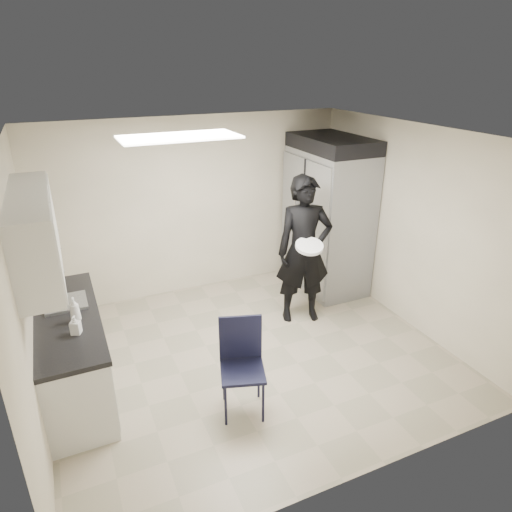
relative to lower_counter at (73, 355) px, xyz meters
name	(u,v)px	position (x,y,z in m)	size (l,w,h in m)	color
floor	(250,354)	(1.95, -0.20, -0.43)	(4.50, 4.50, 0.00)	tan
ceiling	(249,136)	(1.95, -0.20, 2.17)	(4.50, 4.50, 0.00)	silver
back_wall	(196,207)	(1.95, 1.80, 0.87)	(4.50, 4.50, 0.00)	beige
left_wall	(25,296)	(-0.30, -0.20, 0.87)	(4.00, 4.00, 0.00)	beige
right_wall	(410,228)	(4.20, -0.20, 0.87)	(4.00, 4.00, 0.00)	beige
ceiling_panel	(179,137)	(1.35, 0.20, 2.14)	(1.20, 0.60, 0.02)	white
lower_counter	(73,355)	(0.00, 0.00, 0.00)	(0.60, 1.90, 0.86)	silver
countertop	(66,318)	(0.00, 0.00, 0.46)	(0.64, 1.95, 0.05)	black
sink	(67,307)	(0.02, 0.25, 0.44)	(0.42, 0.40, 0.14)	gray
faucet	(44,299)	(-0.18, 0.25, 0.59)	(0.02, 0.02, 0.24)	silver
upper_cabinets	(35,233)	(-0.13, 0.00, 1.40)	(0.35, 1.80, 0.75)	silver
towel_dispenser	(32,218)	(-0.19, 1.15, 1.19)	(0.22, 0.30, 0.35)	black
notice_sticker_left	(27,299)	(-0.29, -0.10, 0.79)	(0.00, 0.12, 0.07)	yellow
notice_sticker_right	(28,293)	(-0.29, 0.10, 0.75)	(0.00, 0.12, 0.07)	yellow
commercial_fridge	(328,221)	(3.78, 1.07, 0.62)	(0.80, 1.35, 2.10)	gray
fridge_compressor	(333,144)	(3.78, 1.07, 1.77)	(0.80, 1.35, 0.20)	black
folding_chair	(243,371)	(1.50, -1.05, 0.05)	(0.43, 0.43, 0.96)	black
man_tuxedo	(304,251)	(2.94, 0.32, 0.57)	(0.73, 0.49, 1.99)	black
bucket_lid	(309,246)	(2.88, 0.08, 0.73)	(0.35, 0.35, 0.04)	white
soap_bottle_a	(75,310)	(0.10, -0.15, 0.61)	(0.10, 0.10, 0.26)	white
soap_bottle_b	(75,325)	(0.08, -0.39, 0.58)	(0.09, 0.09, 0.19)	silver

